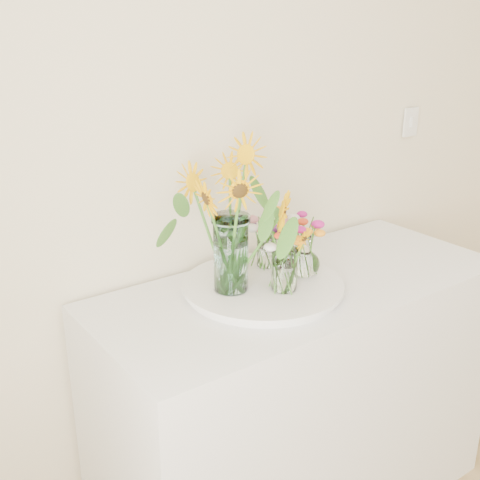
{
  "coord_description": "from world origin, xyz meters",
  "views": [
    {
      "loc": [
        -1.6,
        0.6,
        1.71
      ],
      "look_at": [
        -0.61,
        1.97,
        1.08
      ],
      "focal_mm": 45.0,
      "sensor_mm": 36.0,
      "label": 1
    }
  ],
  "objects_px": {
    "tray": "(263,288)",
    "small_vase_c": "(267,251)",
    "mason_jar": "(231,254)",
    "counter": "(298,399)",
    "small_vase_b": "(305,256)",
    "small_vase_a": "(284,270)"
  },
  "relations": [
    {
      "from": "small_vase_a",
      "to": "small_vase_b",
      "type": "relative_size",
      "value": 0.98
    },
    {
      "from": "small_vase_a",
      "to": "small_vase_b",
      "type": "bearing_deg",
      "value": 21.29
    },
    {
      "from": "small_vase_a",
      "to": "mason_jar",
      "type": "bearing_deg",
      "value": 144.35
    },
    {
      "from": "mason_jar",
      "to": "small_vase_a",
      "type": "height_order",
      "value": "mason_jar"
    },
    {
      "from": "mason_jar",
      "to": "small_vase_b",
      "type": "bearing_deg",
      "value": -9.64
    },
    {
      "from": "counter",
      "to": "small_vase_a",
      "type": "distance_m",
      "value": 0.56
    },
    {
      "from": "mason_jar",
      "to": "small_vase_c",
      "type": "relative_size",
      "value": 2.15
    },
    {
      "from": "counter",
      "to": "small_vase_b",
      "type": "height_order",
      "value": "small_vase_b"
    },
    {
      "from": "tray",
      "to": "small_vase_c",
      "type": "xyz_separation_m",
      "value": [
        0.09,
        0.1,
        0.07
      ]
    },
    {
      "from": "tray",
      "to": "small_vase_b",
      "type": "bearing_deg",
      "value": -8.85
    },
    {
      "from": "mason_jar",
      "to": "small_vase_a",
      "type": "distance_m",
      "value": 0.17
    },
    {
      "from": "counter",
      "to": "small_vase_a",
      "type": "bearing_deg",
      "value": -157.6
    },
    {
      "from": "mason_jar",
      "to": "small_vase_c",
      "type": "xyz_separation_m",
      "value": [
        0.2,
        0.08,
        -0.07
      ]
    },
    {
      "from": "tray",
      "to": "counter",
      "type": "bearing_deg",
      "value": -8.53
    },
    {
      "from": "counter",
      "to": "small_vase_b",
      "type": "relative_size",
      "value": 10.09
    },
    {
      "from": "tray",
      "to": "small_vase_a",
      "type": "bearing_deg",
      "value": -72.26
    },
    {
      "from": "counter",
      "to": "small_vase_c",
      "type": "xyz_separation_m",
      "value": [
        -0.05,
        0.13,
        0.53
      ]
    },
    {
      "from": "tray",
      "to": "mason_jar",
      "type": "bearing_deg",
      "value": 169.26
    },
    {
      "from": "small_vase_c",
      "to": "counter",
      "type": "bearing_deg",
      "value": -66.65
    },
    {
      "from": "small_vase_c",
      "to": "small_vase_a",
      "type": "bearing_deg",
      "value": -111.91
    },
    {
      "from": "counter",
      "to": "small_vase_a",
      "type": "relative_size",
      "value": 10.25
    },
    {
      "from": "tray",
      "to": "small_vase_c",
      "type": "bearing_deg",
      "value": 47.36
    }
  ]
}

